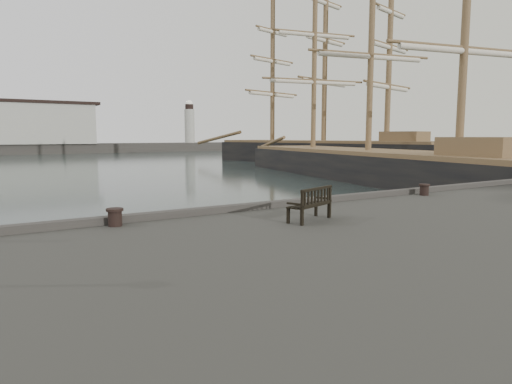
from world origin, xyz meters
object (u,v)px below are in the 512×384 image
Objects in this scene: bench at (310,210)px; bollard_right at (424,190)px; tall_ship_main at (367,170)px; tall_ship_far at (323,157)px; bollard_left at (115,217)px.

bench reaches higher than bollard_right.
bollard_right is (6.43, 1.64, -0.06)m from bench.
tall_ship_main reaches higher than bench.
tall_ship_main is at bearing 21.73° from bench.
bollard_right is 44.19m from tall_ship_far.
bollard_left is 31.21m from tall_ship_main.
tall_ship_far is (10.67, 18.24, 0.19)m from tall_ship_main.
bench is at bearing -165.72° from bollard_right.
bench is 3.72× the size of bollard_right.
bollard_right is (10.67, -0.23, -0.01)m from bollard_left.
bollard_left is at bearing 178.78° from bollard_right.
bench is 0.05× the size of tall_ship_far.
bench is 49.48m from tall_ship_far.
tall_ship_main is at bearing 33.64° from bollard_left.
bollard_right is 0.01× the size of tall_ship_far.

